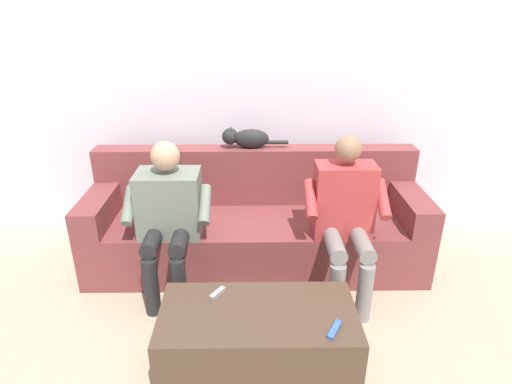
% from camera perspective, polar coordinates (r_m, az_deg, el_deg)
% --- Properties ---
extents(ground_plane, '(8.00, 8.00, 0.00)m').
position_cam_1_polar(ground_plane, '(2.90, 0.12, -16.74)').
color(ground_plane, tan).
extents(back_wall, '(5.05, 0.06, 2.66)m').
position_cam_1_polar(back_wall, '(3.54, -0.17, 14.72)').
color(back_wall, silver).
rests_on(back_wall, ground).
extents(couch, '(2.51, 0.76, 0.86)m').
position_cam_1_polar(couch, '(3.35, -0.06, -4.43)').
color(couch, brown).
rests_on(couch, ground).
extents(coffee_table, '(1.07, 0.54, 0.36)m').
position_cam_1_polar(coffee_table, '(2.52, 0.25, -18.78)').
color(coffee_table, '#4C3828').
rests_on(coffee_table, ground).
extents(person_left_seated, '(0.55, 0.56, 1.12)m').
position_cam_1_polar(person_left_seated, '(2.92, 11.75, -2.60)').
color(person_left_seated, '#B23838').
rests_on(person_left_seated, ground).
extents(person_right_seated, '(0.58, 0.55, 1.07)m').
position_cam_1_polar(person_right_seated, '(2.96, -11.54, -2.45)').
color(person_right_seated, slate).
rests_on(person_right_seated, ground).
extents(cat_on_backrest, '(0.51, 0.13, 0.16)m').
position_cam_1_polar(cat_on_backrest, '(3.33, -1.40, 7.18)').
color(cat_on_backrest, black).
rests_on(cat_on_backrest, couch).
extents(remote_blue, '(0.10, 0.14, 0.02)m').
position_cam_1_polar(remote_blue, '(2.31, 10.36, -17.53)').
color(remote_blue, '#3860B7').
rests_on(remote_blue, coffee_table).
extents(remote_gray, '(0.09, 0.11, 0.02)m').
position_cam_1_polar(remote_gray, '(2.52, -5.13, -13.20)').
color(remote_gray, gray).
rests_on(remote_gray, coffee_table).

